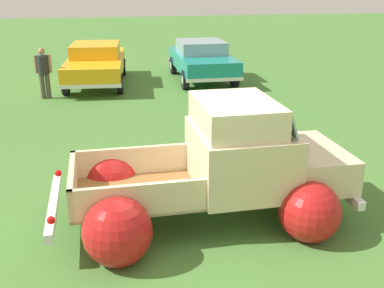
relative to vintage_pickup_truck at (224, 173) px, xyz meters
name	(u,v)px	position (x,y,z in m)	size (l,w,h in m)	color
ground_plane	(200,217)	(-0.39, -0.01, -0.76)	(80.00, 80.00, 0.00)	#477A33
vintage_pickup_truck	(224,173)	(0.00, 0.00, 0.00)	(4.66, 2.83, 1.96)	black
show_car_0	(96,62)	(-2.03, 10.32, 0.03)	(2.31, 4.86, 1.43)	black
show_car_1	(202,59)	(1.84, 10.36, 0.03)	(1.98, 4.35, 1.43)	black
spectator_0	(44,70)	(-3.63, 8.51, 0.15)	(0.53, 0.35, 1.60)	#4C4742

